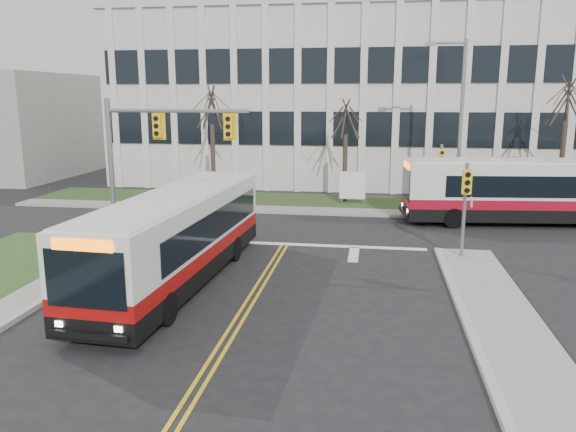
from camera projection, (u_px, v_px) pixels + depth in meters
The scene contains 14 objects.
ground at pixel (241, 316), 16.37m from camera, with size 120.00×120.00×0.00m, color black.
sidewalk_cross at pixel (397, 214), 30.31m from camera, with size 44.00×1.60×0.14m, color #9E9B93.
building_lawn at pixel (395, 204), 33.02m from camera, with size 44.00×5.00×0.12m, color #2C4B20.
office_building at pixel (393, 100), 43.37m from camera, with size 40.00×16.00×12.00m, color silver.
mast_arm_signal at pixel (148, 146), 23.24m from camera, with size 6.11×0.38×6.20m.
signal_pole_near at pixel (466, 197), 21.45m from camera, with size 0.34×0.39×3.80m.
signal_pole_far at pixel (441, 169), 29.67m from camera, with size 0.34×0.39×3.80m.
streetlight at pixel (458, 117), 29.76m from camera, with size 2.15×0.25×9.20m.
directory_sign at pixel (352, 186), 32.67m from camera, with size 1.50×0.12×2.00m.
tree_left at pixel (212, 109), 33.51m from camera, with size 1.80×1.80×7.70m.
tree_mid at pixel (346, 121), 32.65m from camera, with size 1.80×1.80×6.82m.
tree_right at pixel (567, 103), 30.46m from camera, with size 1.80×1.80×8.25m.
bus_main at pixel (178, 239), 19.08m from camera, with size 2.46×11.36×3.03m, color silver, non-canonical shape.
bus_cross at pixel (525, 193), 27.92m from camera, with size 2.55×11.78×3.14m, color silver, non-canonical shape.
Camera 1 is at (3.68, -15.02, 6.28)m, focal length 35.00 mm.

